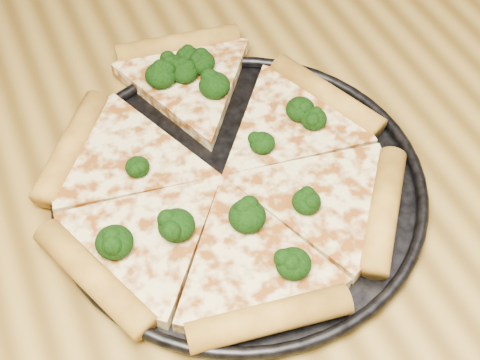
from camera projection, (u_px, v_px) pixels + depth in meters
name	position (u px, v px, depth m)	size (l,w,h in m)	color
dining_table	(149.00, 340.00, 0.64)	(1.20, 0.90, 0.75)	olive
pizza_pan	(240.00, 186.00, 0.63)	(0.34, 0.34, 0.02)	black
pizza	(220.00, 171.00, 0.62)	(0.34, 0.37, 0.03)	beige
broccoli_florets	(212.00, 138.00, 0.64)	(0.24, 0.29, 0.02)	black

